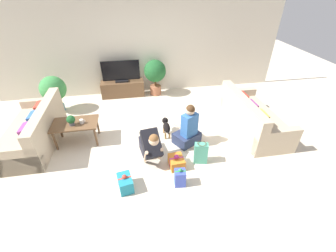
# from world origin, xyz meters

# --- Properties ---
(ground_plane) EXTENTS (16.00, 16.00, 0.00)m
(ground_plane) POSITION_xyz_m (0.00, 0.00, 0.00)
(ground_plane) COLOR beige
(wall_back) EXTENTS (8.40, 0.06, 2.60)m
(wall_back) POSITION_xyz_m (0.00, 2.63, 1.30)
(wall_back) COLOR beige
(wall_back) RESTS_ON ground_plane
(sofa_left) EXTENTS (0.90, 2.00, 0.82)m
(sofa_left) POSITION_xyz_m (-2.39, 0.39, 0.29)
(sofa_left) COLOR #C6B293
(sofa_left) RESTS_ON ground_plane
(sofa_right) EXTENTS (0.90, 2.00, 0.82)m
(sofa_right) POSITION_xyz_m (2.39, 0.11, 0.29)
(sofa_right) COLOR #C6B293
(sofa_right) RESTS_ON ground_plane
(coffee_table) EXTENTS (0.93, 0.57, 0.48)m
(coffee_table) POSITION_xyz_m (-1.52, 0.28, 0.42)
(coffee_table) COLOR brown
(coffee_table) RESTS_ON ground_plane
(tv_console) EXTENTS (1.24, 0.38, 0.45)m
(tv_console) POSITION_xyz_m (-0.55, 2.37, 0.23)
(tv_console) COLOR brown
(tv_console) RESTS_ON ground_plane
(tv) EXTENTS (1.06, 0.20, 0.62)m
(tv) POSITION_xyz_m (-0.55, 2.37, 0.73)
(tv) COLOR black
(tv) RESTS_ON tv_console
(potted_plant_corner_left) EXTENTS (0.64, 0.64, 0.97)m
(potted_plant_corner_left) POSITION_xyz_m (-2.25, 1.74, 0.61)
(potted_plant_corner_left) COLOR #336B84
(potted_plant_corner_left) RESTS_ON ground_plane
(potted_plant_back_right) EXTENTS (0.64, 0.64, 1.05)m
(potted_plant_back_right) POSITION_xyz_m (0.42, 2.32, 0.67)
(potted_plant_back_right) COLOR #A36042
(potted_plant_back_right) RESTS_ON ground_plane
(person_kneeling) EXTENTS (0.43, 0.84, 0.80)m
(person_kneeling) POSITION_xyz_m (-0.03, -0.55, 0.34)
(person_kneeling) COLOR #23232D
(person_kneeling) RESTS_ON ground_plane
(person_sitting) EXTENTS (0.65, 0.62, 0.94)m
(person_sitting) POSITION_xyz_m (0.80, -0.18, 0.34)
(person_sitting) COLOR #283351
(person_sitting) RESTS_ON ground_plane
(dog) EXTENTS (0.15, 0.56, 0.34)m
(dog) POSITION_xyz_m (0.40, 0.21, 0.22)
(dog) COLOR black
(dog) RESTS_ON ground_plane
(gift_box_a) EXTENTS (0.28, 0.37, 0.31)m
(gift_box_a) POSITION_xyz_m (-0.53, -1.23, 0.13)
(gift_box_a) COLOR teal
(gift_box_a) RESTS_ON ground_plane
(gift_box_b) EXTENTS (0.28, 0.35, 0.28)m
(gift_box_b) POSITION_xyz_m (0.43, -0.85, 0.11)
(gift_box_b) COLOR orange
(gift_box_b) RESTS_ON ground_plane
(gift_box_c) EXTENTS (0.20, 0.19, 0.37)m
(gift_box_c) POSITION_xyz_m (0.40, -1.29, 0.16)
(gift_box_c) COLOR #3D51BC
(gift_box_c) RESTS_ON ground_plane
(gift_bag_a) EXTENTS (0.28, 0.19, 0.46)m
(gift_bag_a) POSITION_xyz_m (0.91, -0.81, 0.22)
(gift_bag_a) COLOR #4CA384
(gift_bag_a) RESTS_ON ground_plane
(mug) EXTENTS (0.12, 0.08, 0.09)m
(mug) POSITION_xyz_m (-1.37, 0.24, 0.52)
(mug) COLOR silver
(mug) RESTS_ON coffee_table
(tabletop_plant) EXTENTS (0.17, 0.17, 0.22)m
(tabletop_plant) POSITION_xyz_m (-1.56, 0.20, 0.60)
(tabletop_plant) COLOR #4C4C51
(tabletop_plant) RESTS_ON coffee_table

